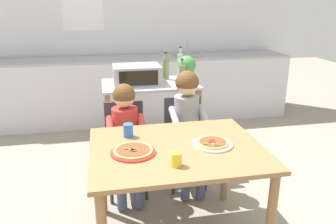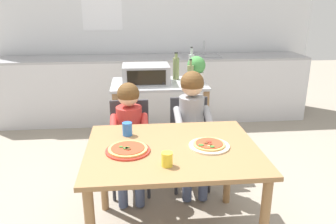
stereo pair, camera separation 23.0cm
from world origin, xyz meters
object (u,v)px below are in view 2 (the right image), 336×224
Objects in this scene: bottle_squat_spirits at (176,68)px; potted_herb_plant at (196,69)px; bottle_tall_green_wine at (191,65)px; dining_table at (172,161)px; kitchen_island_cart at (159,110)px; bottle_slim_sauce at (190,75)px; pizza_plate_cream at (209,145)px; child_in_red_shirt at (129,127)px; drinking_cup_blue at (127,129)px; toaster_oven at (146,74)px; dining_chair_right at (190,136)px; drinking_cup_yellow at (167,159)px; dining_chair_left at (130,140)px; child_in_grey_shirt at (192,117)px; pizza_plate_red_rimmed at (128,150)px.

bottle_squat_spirits is 1.07× the size of potted_herb_plant.
dining_table is (-0.36, -1.45, -0.38)m from bottle_tall_green_wine.
kitchen_island_cart reaches higher than dining_table.
bottle_slim_sauce is 0.95× the size of pizza_plate_cream.
bottle_slim_sauce is 0.26× the size of child_in_red_shirt.
toaster_oven is at bearing 79.98° from drinking_cup_blue.
pizza_plate_cream is (-0.00, -0.78, 0.26)m from dining_chair_right.
kitchen_island_cart is 1.51m from drinking_cup_yellow.
bottle_slim_sauce is 0.32× the size of dining_chair_left.
bottle_tall_green_wine is 3.37× the size of drinking_cup_blue.
toaster_oven is at bearing 122.66° from child_in_grey_shirt.
toaster_oven is 1.03m from drinking_cup_blue.
dining_table is at bearing 76.80° from drinking_cup_yellow.
drinking_cup_blue is at bearing -113.54° from bottle_squat_spirits.
dining_chair_right is (0.06, -0.62, -0.51)m from bottle_squat_spirits.
dining_chair_left is at bearing -126.80° from bottle_squat_spirits.
dining_chair_right is at bearing 4.09° from dining_chair_left.
pizza_plate_red_rimmed is (-0.68, -1.27, -0.27)m from potted_herb_plant.
toaster_oven is at bearing -156.40° from bottle_tall_green_wine.
child_in_grey_shirt is at bearing 51.69° from pizza_plate_red_rimmed.
dining_chair_right is at bearing 72.09° from dining_table.
toaster_oven is 4.74× the size of drinking_cup_blue.
dining_chair_right reaches higher than dining_table.
drinking_cup_blue is (-0.55, -0.52, 0.29)m from dining_chair_right.
drinking_cup_blue is at bearing 154.71° from pizza_plate_cream.
toaster_oven is at bearing 106.65° from pizza_plate_cream.
dining_chair_left is at bearing 126.17° from pizza_plate_cream.
child_in_red_shirt is at bearing -104.94° from toaster_oven.
pizza_plate_cream is at bearing -95.98° from potted_herb_plant.
kitchen_island_cart is 1.17× the size of dining_chair_right.
pizza_plate_red_rimmed is at bearing -103.29° from kitchen_island_cart.
drinking_cup_yellow is at bearing -43.55° from pizza_plate_red_rimmed.
bottle_tall_green_wine reaches higher than potted_herb_plant.
bottle_squat_spirits is 0.35× the size of dining_chair_right.
drinking_cup_blue is at bearing -91.07° from child_in_red_shirt.
dining_chair_right is 0.59m from child_in_red_shirt.
bottle_tall_green_wine is 3.78× the size of drinking_cup_yellow.
drinking_cup_yellow is (-0.07, -1.50, 0.19)m from kitchen_island_cart.
dining_chair_right is 2.77× the size of pizza_plate_red_rimmed.
dining_chair_left is 0.75× the size of child_in_grey_shirt.
toaster_oven is 1.52m from drinking_cup_yellow.
bottle_squat_spirits is (0.32, 0.14, 0.03)m from toaster_oven.
toaster_oven is 0.43× the size of child_in_grey_shirt.
dining_chair_left is (-0.68, -0.50, -0.53)m from potted_herb_plant.
dining_table is at bearing -90.18° from kitchen_island_cart.
potted_herb_plant is 3.07× the size of drinking_cup_yellow.
dining_chair_left reaches higher than pizza_plate_cream.
dining_chair_left is 0.21m from child_in_red_shirt.
child_in_red_shirt is at bearing -137.17° from potted_herb_plant.
bottle_squat_spirits reaches higher than drinking_cup_blue.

